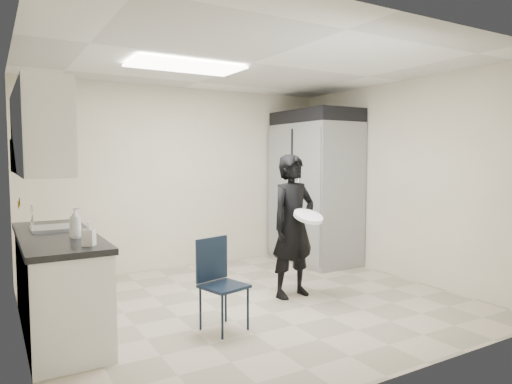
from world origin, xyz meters
TOP-DOWN VIEW (x-y plane):
  - floor at (0.00, 0.00)m, footprint 4.50×4.50m
  - ceiling at (0.00, 0.00)m, footprint 4.50×4.50m
  - back_wall at (0.00, 2.00)m, footprint 4.50×0.00m
  - left_wall at (-2.25, 0.00)m, footprint 0.00×4.00m
  - right_wall at (2.25, 0.00)m, footprint 0.00×4.00m
  - ceiling_panel at (-0.60, 0.40)m, footprint 1.20×0.60m
  - lower_counter at (-1.95, 0.20)m, footprint 0.60×1.90m
  - countertop at (-1.95, 0.20)m, footprint 0.64×1.95m
  - sink at (-1.93, 0.45)m, footprint 0.42×0.40m
  - faucet at (-2.13, 0.45)m, footprint 0.02×0.02m
  - upper_cabinets at (-2.08, 0.20)m, footprint 0.35×1.80m
  - towel_dispenser at (-2.14, 1.35)m, footprint 0.22×0.30m
  - notice_sticker_left at (-2.24, 0.10)m, footprint 0.00×0.12m
  - notice_sticker_right at (-2.24, 0.30)m, footprint 0.00×0.12m
  - commercial_fridge at (1.83, 1.27)m, footprint 0.80×1.35m
  - fridge_compressor at (1.83, 1.27)m, footprint 0.80×1.35m
  - folding_chair at (-0.63, -0.54)m, footprint 0.45×0.45m
  - man_tuxedo at (0.52, -0.01)m, footprint 0.64×0.46m
  - bucket_lid at (0.55, -0.26)m, footprint 0.36×0.36m
  - soap_bottle_a at (-1.84, -0.14)m, footprint 0.14×0.14m
  - soap_bottle_b at (-1.80, -0.55)m, footprint 0.12×0.12m

SIDE VIEW (x-z plane):
  - floor at x=0.00m, z-range 0.00..0.00m
  - folding_chair at x=-0.63m, z-range 0.00..0.83m
  - lower_counter at x=-1.95m, z-range 0.00..0.86m
  - man_tuxedo at x=0.52m, z-range 0.00..1.63m
  - sink at x=-1.93m, z-range 0.80..0.94m
  - countertop at x=-1.95m, z-range 0.86..0.91m
  - bucket_lid at x=0.55m, z-range 0.93..0.97m
  - soap_bottle_b at x=-1.80m, z-range 0.91..1.11m
  - faucet at x=-2.13m, z-range 0.90..1.14m
  - soap_bottle_a at x=-1.84m, z-range 0.91..1.17m
  - commercial_fridge at x=1.83m, z-range 0.00..2.10m
  - notice_sticker_right at x=-2.24m, z-range 1.15..1.21m
  - notice_sticker_left at x=-2.24m, z-range 1.19..1.25m
  - back_wall at x=0.00m, z-range -0.95..3.55m
  - left_wall at x=-2.25m, z-range -0.70..3.30m
  - right_wall at x=2.25m, z-range -0.70..3.30m
  - towel_dispenser at x=-2.14m, z-range 1.45..1.80m
  - upper_cabinets at x=-2.08m, z-range 1.45..2.20m
  - fridge_compressor at x=1.83m, z-range 2.10..2.30m
  - ceiling_panel at x=-0.60m, z-range 2.56..2.58m
  - ceiling at x=0.00m, z-range 2.60..2.60m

